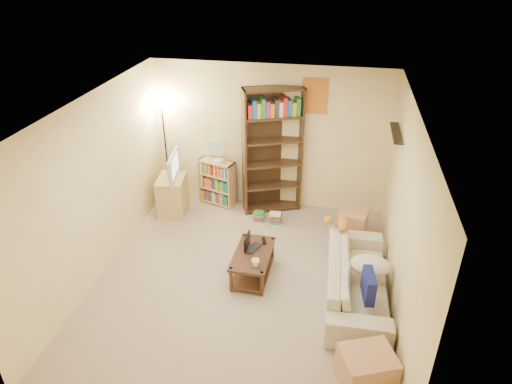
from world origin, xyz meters
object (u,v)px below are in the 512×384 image
(sofa, at_px, (357,279))
(end_cabinet, at_px, (367,370))
(short_bookshelf, at_px, (217,182))
(desk_fan, at_px, (218,150))
(floor_lamp, at_px, (163,126))
(tv_stand, at_px, (173,195))
(side_table, at_px, (352,224))
(tall_bookshelf, at_px, (272,149))
(television, at_px, (170,166))
(laptop, at_px, (256,249))
(tabby_cat, at_px, (340,223))
(mug, at_px, (256,263))
(coffee_table, at_px, (253,261))

(sofa, xyz_separation_m, end_cabinet, (0.10, -1.39, -0.07))
(short_bookshelf, height_order, desk_fan, desk_fan)
(sofa, height_order, floor_lamp, floor_lamp)
(tv_stand, bearing_deg, short_bookshelf, 23.75)
(end_cabinet, bearing_deg, short_bookshelf, 126.34)
(tv_stand, distance_m, short_bookshelf, 0.82)
(tv_stand, relative_size, floor_lamp, 0.37)
(short_bookshelf, distance_m, end_cabinet, 4.30)
(side_table, bearing_deg, tall_bookshelf, 154.45)
(television, height_order, short_bookshelf, television)
(desk_fan, bearing_deg, floor_lamp, 177.42)
(laptop, height_order, short_bookshelf, short_bookshelf)
(desk_fan, bearing_deg, tabby_cat, -30.86)
(side_table, bearing_deg, television, 175.72)
(tall_bookshelf, bearing_deg, television, 173.12)
(floor_lamp, bearing_deg, laptop, -42.84)
(mug, height_order, floor_lamp, floor_lamp)
(television, xyz_separation_m, desk_fan, (0.73, 0.40, 0.18))
(tv_stand, relative_size, desk_fan, 1.55)
(desk_fan, xyz_separation_m, end_cabinet, (2.50, -3.42, -0.84))
(sofa, xyz_separation_m, floor_lamp, (-3.35, 2.07, 1.12))
(tall_bookshelf, bearing_deg, tabby_cat, -69.38)
(coffee_table, bearing_deg, laptop, 70.51)
(tabby_cat, relative_size, short_bookshelf, 0.55)
(television, bearing_deg, end_cabinet, -142.01)
(television, bearing_deg, mug, -143.04)
(tabby_cat, distance_m, short_bookshelf, 2.55)
(mug, relative_size, floor_lamp, 0.08)
(laptop, height_order, tall_bookshelf, tall_bookshelf)
(laptop, bearing_deg, floor_lamp, 65.77)
(coffee_table, distance_m, desk_fan, 2.25)
(mug, bearing_deg, floor_lamp, 132.77)
(coffee_table, height_order, floor_lamp, floor_lamp)
(short_bookshelf, bearing_deg, television, -129.06)
(sofa, height_order, laptop, sofa)
(tv_stand, bearing_deg, end_cabinet, -52.01)
(tall_bookshelf, bearing_deg, laptop, -109.36)
(laptop, relative_size, desk_fan, 0.76)
(laptop, distance_m, television, 2.26)
(desk_fan, xyz_separation_m, floor_lamp, (-0.95, 0.04, 0.34))
(sofa, relative_size, end_cabinet, 3.72)
(floor_lamp, bearing_deg, sofa, -31.70)
(coffee_table, bearing_deg, floor_lamp, 136.69)
(tabby_cat, height_order, floor_lamp, floor_lamp)
(television, bearing_deg, short_bookshelf, -66.25)
(tabby_cat, bearing_deg, short_bookshelf, 148.85)
(laptop, xyz_separation_m, side_table, (1.32, 1.15, -0.16))
(television, xyz_separation_m, end_cabinet, (3.23, -3.02, -0.66))
(sofa, height_order, side_table, sofa)
(sofa, xyz_separation_m, side_table, (-0.07, 1.40, -0.04))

